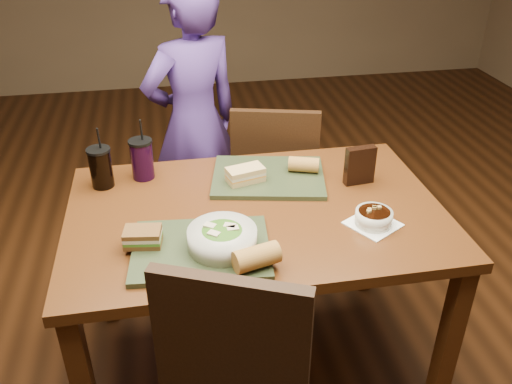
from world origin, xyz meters
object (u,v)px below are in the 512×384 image
(chair_far, at_px, (270,182))
(cup_cola, at_px, (101,167))
(sandwich_near, at_px, (143,237))
(cup_berry, at_px, (142,159))
(baguette_far, at_px, (304,165))
(chip_bag, at_px, (360,165))
(tray_far, at_px, (268,177))
(baguette_near, at_px, (256,257))
(dining_table, at_px, (256,231))
(diner, at_px, (194,124))
(sandwich_far, at_px, (245,174))
(tray_near, at_px, (201,249))
(salad_bowl, at_px, (222,237))
(soup_bowl, at_px, (374,217))

(chair_far, xyz_separation_m, cup_cola, (-0.71, -0.36, 0.33))
(sandwich_near, distance_m, cup_cola, 0.45)
(cup_berry, bearing_deg, baguette_far, -8.81)
(baguette_far, relative_size, chip_bag, 0.79)
(tray_far, bearing_deg, baguette_near, -104.92)
(baguette_near, relative_size, cup_berry, 0.56)
(dining_table, height_order, diner, diner)
(sandwich_far, height_order, baguette_near, baguette_near)
(baguette_far, xyz_separation_m, chip_bag, (0.19, -0.09, 0.03))
(cup_cola, bearing_deg, baguette_near, -51.77)
(tray_near, distance_m, tray_far, 0.51)
(baguette_far, relative_size, cup_cola, 0.49)
(chair_far, bearing_deg, tray_far, -102.72)
(chair_far, xyz_separation_m, salad_bowl, (-0.32, -0.84, 0.31))
(chair_far, height_order, baguette_near, chair_far)
(sandwich_far, xyz_separation_m, cup_berry, (-0.37, 0.13, 0.03))
(diner, distance_m, cup_cola, 0.77)
(sandwich_far, bearing_deg, sandwich_near, -137.79)
(chair_far, xyz_separation_m, chip_bag, (0.23, -0.50, 0.33))
(chair_far, xyz_separation_m, cup_berry, (-0.56, -0.32, 0.33))
(dining_table, bearing_deg, baguette_near, -100.00)
(dining_table, distance_m, sandwich_far, 0.22)
(tray_near, bearing_deg, sandwich_far, 62.48)
(tray_near, height_order, sandwich_far, sandwich_far)
(tray_far, height_order, soup_bowl, soup_bowl)
(cup_berry, bearing_deg, cup_cola, -165.01)
(salad_bowl, relative_size, sandwich_far, 1.41)
(dining_table, relative_size, baguette_near, 9.62)
(dining_table, xyz_separation_m, sandwich_far, (-0.01, 0.18, 0.14))
(soup_bowl, bearing_deg, sandwich_near, -179.87)
(baguette_near, bearing_deg, cup_berry, 116.84)
(tray_near, xyz_separation_m, sandwich_near, (-0.17, 0.05, 0.04))
(baguette_far, xyz_separation_m, cup_berry, (-0.61, 0.09, 0.03))
(diner, relative_size, baguette_far, 12.07)
(sandwich_near, xyz_separation_m, chip_bag, (0.80, 0.28, 0.03))
(tray_near, height_order, chip_bag, chip_bag)
(tray_near, xyz_separation_m, baguette_far, (0.43, 0.42, 0.04))
(diner, height_order, soup_bowl, diner)
(tray_near, distance_m, salad_bowl, 0.08)
(diner, relative_size, sandwich_near, 11.39)
(dining_table, relative_size, chip_bag, 8.85)
(diner, relative_size, soup_bowl, 6.84)
(diner, bearing_deg, tray_near, 64.24)
(diner, xyz_separation_m, sandwich_far, (0.14, -0.74, 0.10))
(tray_far, xyz_separation_m, salad_bowl, (-0.23, -0.43, 0.04))
(cup_cola, bearing_deg, tray_far, -5.47)
(dining_table, distance_m, cup_cola, 0.62)
(diner, height_order, tray_far, diner)
(tray_near, height_order, salad_bowl, salad_bowl)
(dining_table, xyz_separation_m, salad_bowl, (-0.14, -0.22, 0.14))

